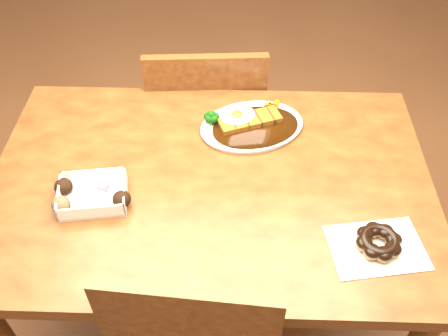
{
  "coord_description": "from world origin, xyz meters",
  "views": [
    {
      "loc": [
        0.07,
        -0.91,
        1.74
      ],
      "look_at": [
        0.04,
        -0.01,
        0.81
      ],
      "focal_mm": 40.0,
      "sensor_mm": 36.0,
      "label": 1
    }
  ],
  "objects_px": {
    "table": "(211,203)",
    "chair_far": "(208,125)",
    "katsu_curry_plate": "(250,124)",
    "pon_de_ring": "(378,242)",
    "donut_box": "(91,194)"
  },
  "relations": [
    {
      "from": "table",
      "to": "katsu_curry_plate",
      "type": "xyz_separation_m",
      "value": [
        0.11,
        0.22,
        0.11
      ]
    },
    {
      "from": "katsu_curry_plate",
      "to": "donut_box",
      "type": "xyz_separation_m",
      "value": [
        -0.41,
        -0.3,
        0.01
      ]
    },
    {
      "from": "chair_far",
      "to": "pon_de_ring",
      "type": "xyz_separation_m",
      "value": [
        0.45,
        -0.74,
        0.29
      ]
    },
    {
      "from": "katsu_curry_plate",
      "to": "pon_de_ring",
      "type": "bearing_deg",
      "value": -54.55
    },
    {
      "from": "table",
      "to": "katsu_curry_plate",
      "type": "bearing_deg",
      "value": 63.58
    },
    {
      "from": "table",
      "to": "pon_de_ring",
      "type": "distance_m",
      "value": 0.48
    },
    {
      "from": "table",
      "to": "donut_box",
      "type": "bearing_deg",
      "value": -164.8
    },
    {
      "from": "chair_far",
      "to": "donut_box",
      "type": "height_order",
      "value": "chair_far"
    },
    {
      "from": "table",
      "to": "katsu_curry_plate",
      "type": "relative_size",
      "value": 3.37
    },
    {
      "from": "katsu_curry_plate",
      "to": "chair_far",
      "type": "bearing_deg",
      "value": 115.22
    },
    {
      "from": "table",
      "to": "chair_far",
      "type": "bearing_deg",
      "value": 94.68
    },
    {
      "from": "table",
      "to": "chair_far",
      "type": "xyz_separation_m",
      "value": [
        -0.04,
        0.53,
        -0.17
      ]
    },
    {
      "from": "table",
      "to": "chair_far",
      "type": "distance_m",
      "value": 0.56
    },
    {
      "from": "table",
      "to": "chair_far",
      "type": "relative_size",
      "value": 1.38
    },
    {
      "from": "table",
      "to": "donut_box",
      "type": "xyz_separation_m",
      "value": [
        -0.3,
        -0.08,
        0.12
      ]
    }
  ]
}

